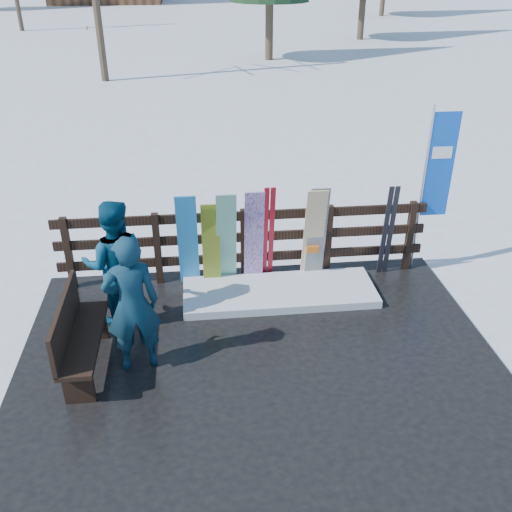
{
  "coord_description": "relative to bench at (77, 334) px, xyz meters",
  "views": [
    {
      "loc": [
        -0.67,
        -5.45,
        4.63
      ],
      "look_at": [
        0.05,
        1.0,
        1.1
      ],
      "focal_mm": 40.0,
      "sensor_mm": 36.0,
      "label": 1
    }
  ],
  "objects": [
    {
      "name": "ground",
      "position": [
        2.18,
        -0.24,
        -0.6
      ],
      "size": [
        700.0,
        700.0,
        0.0
      ],
      "primitive_type": "plane",
      "color": "white",
      "rests_on": "ground"
    },
    {
      "name": "deck",
      "position": [
        2.18,
        -0.24,
        -0.56
      ],
      "size": [
        6.0,
        5.0,
        0.08
      ],
      "primitive_type": "cube",
      "color": "black",
      "rests_on": "ground"
    },
    {
      "name": "fence",
      "position": [
        2.18,
        1.96,
        0.14
      ],
      "size": [
        5.6,
        0.1,
        1.15
      ],
      "color": "black",
      "rests_on": "deck"
    },
    {
      "name": "snow_patch",
      "position": [
        2.64,
        1.36,
        -0.46
      ],
      "size": [
        2.82,
        1.0,
        0.12
      ],
      "primitive_type": "cube",
      "color": "white",
      "rests_on": "deck"
    },
    {
      "name": "bench",
      "position": [
        0.0,
        0.0,
        0.0
      ],
      "size": [
        0.41,
        1.5,
        0.97
      ],
      "color": "black",
      "rests_on": "deck"
    },
    {
      "name": "snowboard_0",
      "position": [
        1.34,
        1.74,
        0.27
      ],
      "size": [
        0.3,
        0.35,
        1.56
      ],
      "primitive_type": "cube",
      "rotation": [
        0.21,
        0.0,
        0.0
      ],
      "color": "#2C92D5",
      "rests_on": "deck"
    },
    {
      "name": "snowboard_1",
      "position": [
        1.9,
        1.74,
        0.27
      ],
      "size": [
        0.29,
        0.37,
        1.56
      ],
      "primitive_type": "cube",
      "rotation": [
        0.22,
        0.0,
        0.0
      ],
      "color": "silver",
      "rests_on": "deck"
    },
    {
      "name": "snowboard_2",
      "position": [
        1.67,
        1.74,
        0.18
      ],
      "size": [
        0.26,
        0.18,
        1.38
      ],
      "primitive_type": "cube",
      "rotation": [
        0.11,
        0.0,
        0.0
      ],
      "color": "#E1FF28",
      "rests_on": "deck"
    },
    {
      "name": "snowboard_3",
      "position": [
        2.3,
        1.74,
        0.27
      ],
      "size": [
        0.28,
        0.3,
        1.57
      ],
      "primitive_type": "cube",
      "rotation": [
        0.17,
        0.0,
        0.0
      ],
      "color": "silver",
      "rests_on": "deck"
    },
    {
      "name": "snowboard_4",
      "position": [
        3.24,
        1.74,
        0.27
      ],
      "size": [
        0.28,
        0.27,
        1.57
      ],
      "primitive_type": "cube",
      "rotation": [
        0.16,
        0.0,
        0.0
      ],
      "color": "black",
      "rests_on": "deck"
    },
    {
      "name": "snowboard_5",
      "position": [
        3.2,
        1.74,
        0.26
      ],
      "size": [
        0.3,
        0.34,
        1.56
      ],
      "primitive_type": "cube",
      "rotation": [
        0.2,
        0.0,
        0.0
      ],
      "color": "white",
      "rests_on": "deck"
    },
    {
      "name": "ski_pair_a",
      "position": [
        2.53,
        1.81,
        0.28
      ],
      "size": [
        0.16,
        0.3,
        1.6
      ],
      "color": "#A91421",
      "rests_on": "deck"
    },
    {
      "name": "ski_pair_b",
      "position": [
        4.36,
        1.81,
        0.24
      ],
      "size": [
        0.17,
        0.17,
        1.51
      ],
      "color": "black",
      "rests_on": "deck"
    },
    {
      "name": "rental_flag",
      "position": [
        5.06,
        2.01,
        1.09
      ],
      "size": [
        0.45,
        0.04,
        2.6
      ],
      "color": "silver",
      "rests_on": "deck"
    },
    {
      "name": "person_front",
      "position": [
        0.69,
        -0.01,
        0.37
      ],
      "size": [
        0.72,
        0.54,
        1.77
      ],
      "primitive_type": "imported",
      "rotation": [
        0.0,
        0.0,
        3.34
      ],
      "color": "#0F3E4A",
      "rests_on": "deck"
    },
    {
      "name": "person_back",
      "position": [
        0.4,
        0.97,
        0.38
      ],
      "size": [
        0.89,
        0.7,
        1.79
      ],
      "primitive_type": "imported",
      "rotation": [
        0.0,
        0.0,
        3.17
      ],
      "color": "navy",
      "rests_on": "deck"
    }
  ]
}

